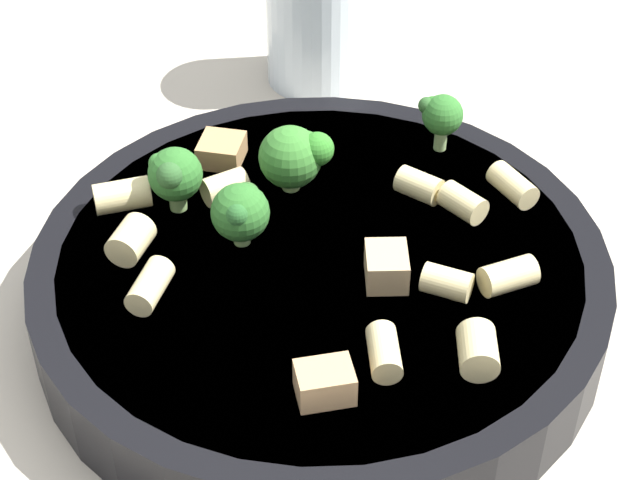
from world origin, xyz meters
The scene contains 21 objects.
ground_plane centered at (0.00, 0.00, 0.00)m, with size 2.00×2.00×0.00m, color #BCB29E.
pasta_bowl centered at (0.00, 0.00, 0.02)m, with size 0.29×0.29×0.04m.
broccoli_floret_0 centered at (0.08, -0.02, 0.06)m, with size 0.03×0.03×0.04m.
broccoli_floret_1 centered at (0.03, -0.05, 0.06)m, with size 0.04×0.03×0.04m.
broccoli_floret_2 centered at (-0.04, -0.11, 0.06)m, with size 0.03×0.02×0.03m.
broccoli_floret_3 centered at (0.04, 0.00, 0.06)m, with size 0.03×0.03×0.03m.
rigatoni_0 centered at (-0.06, 0.01, 0.05)m, with size 0.01×0.01×0.02m, color beige.
rigatoni_1 centered at (-0.09, -0.07, 0.05)m, with size 0.01×0.01×0.03m, color beige.
rigatoni_2 centered at (0.11, -0.01, 0.05)m, with size 0.02×0.02×0.03m, color beige.
rigatoni_3 centered at (-0.09, 0.00, 0.05)m, with size 0.02×0.02×0.03m, color beige.
rigatoni_4 centered at (0.09, 0.02, 0.05)m, with size 0.02×0.02×0.02m, color beige.
rigatoni_5 centered at (-0.04, -0.06, 0.05)m, with size 0.01×0.01×0.02m, color beige.
rigatoni_6 centered at (-0.06, -0.05, 0.05)m, with size 0.01×0.01×0.02m, color beige.
rigatoni_7 centered at (-0.05, 0.06, 0.05)m, with size 0.01×0.01×0.03m, color beige.
rigatoni_8 centered at (0.06, -0.03, 0.05)m, with size 0.02×0.02×0.02m, color beige.
rigatoni_9 centered at (-0.09, 0.05, 0.05)m, with size 0.02×0.02×0.02m, color beige.
rigatoni_10 centered at (0.07, 0.05, 0.05)m, with size 0.01×0.01×0.03m, color beige.
chicken_chunk_0 centered at (0.07, -0.06, 0.05)m, with size 0.02×0.02×0.01m, color tan.
chicken_chunk_1 centered at (-0.02, 0.09, 0.05)m, with size 0.02×0.02×0.02m, color tan.
chicken_chunk_2 centered at (-0.04, 0.01, 0.05)m, with size 0.02×0.02×0.02m, color tan.
drinking_glass centered at (0.06, -0.22, 0.04)m, with size 0.06×0.06×0.10m.
Camera 1 is at (-0.10, 0.38, 0.39)m, focal length 60.00 mm.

